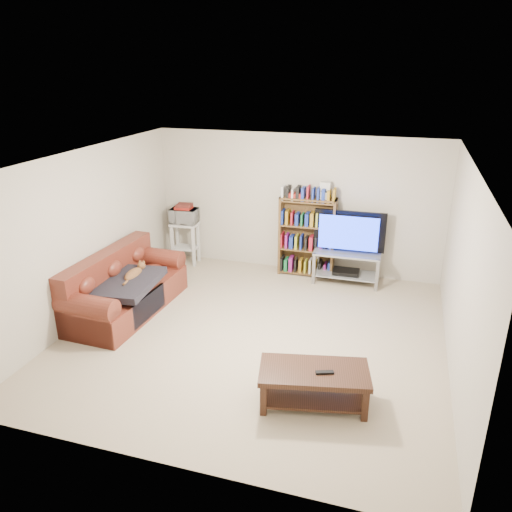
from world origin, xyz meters
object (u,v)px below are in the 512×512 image
(tv_stand, at_px, (347,262))
(coffee_table, at_px, (314,380))
(bookshelf, at_px, (307,236))
(sofa, at_px, (123,291))

(tv_stand, bearing_deg, coffee_table, -89.59)
(coffee_table, distance_m, bookshelf, 3.62)
(bookshelf, bearing_deg, sofa, -138.39)
(sofa, distance_m, bookshelf, 3.20)
(coffee_table, bearing_deg, tv_stand, 79.61)
(tv_stand, xyz_separation_m, bookshelf, (-0.72, 0.16, 0.34))
(tv_stand, height_order, bookshelf, bookshelf)
(coffee_table, bearing_deg, bookshelf, 91.09)
(coffee_table, height_order, tv_stand, tv_stand)
(sofa, relative_size, bookshelf, 1.54)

